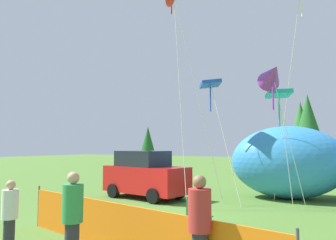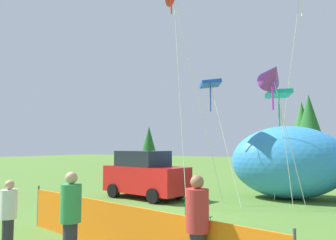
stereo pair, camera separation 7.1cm
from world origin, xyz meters
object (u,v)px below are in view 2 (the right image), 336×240
(spectator_in_yellow_shirt, at_px, (197,224))
(spectator_in_blue_shirt, at_px, (71,215))
(kite_teal_diamond, at_px, (279,95))
(folding_chair, at_px, (197,214))
(parked_car, at_px, (145,175))
(inflatable_cat, at_px, (313,165))
(kite_blue_box, at_px, (211,85))
(spectator_in_white_shirt, at_px, (8,214))
(kite_purple_delta, at_px, (272,75))

(spectator_in_yellow_shirt, relative_size, spectator_in_blue_shirt, 1.00)
(kite_teal_diamond, bearing_deg, folding_chair, -102.91)
(folding_chair, height_order, spectator_in_yellow_shirt, spectator_in_yellow_shirt)
(parked_car, bearing_deg, inflatable_cat, 36.05)
(parked_car, height_order, spectator_in_blue_shirt, parked_car)
(kite_blue_box, bearing_deg, parked_car, -153.91)
(spectator_in_yellow_shirt, bearing_deg, kite_teal_diamond, 90.84)
(parked_car, height_order, spectator_in_white_shirt, parked_car)
(spectator_in_white_shirt, bearing_deg, parked_car, 102.01)
(folding_chair, distance_m, kite_blue_box, 7.72)
(spectator_in_white_shirt, xyz_separation_m, kite_blue_box, (1.03, 9.30, 4.29))
(inflatable_cat, bearing_deg, parked_car, -164.11)
(spectator_in_white_shirt, bearing_deg, spectator_in_yellow_shirt, 8.49)
(inflatable_cat, height_order, spectator_in_yellow_shirt, inflatable_cat)
(parked_car, distance_m, inflatable_cat, 7.52)
(spectator_in_yellow_shirt, height_order, spectator_in_white_shirt, spectator_in_yellow_shirt)
(spectator_in_yellow_shirt, xyz_separation_m, kite_purple_delta, (-0.09, 6.72, 3.93))
(spectator_in_yellow_shirt, xyz_separation_m, spectator_in_blue_shirt, (-2.46, -0.59, 0.00))
(folding_chair, bearing_deg, kite_teal_diamond, -10.14)
(inflatable_cat, distance_m, kite_purple_delta, 5.25)
(parked_car, height_order, kite_blue_box, kite_blue_box)
(spectator_in_white_shirt, relative_size, kite_purple_delta, 0.29)
(spectator_in_blue_shirt, height_order, kite_blue_box, kite_blue_box)
(folding_chair, distance_m, inflatable_cat, 8.14)
(folding_chair, distance_m, spectator_in_white_shirt, 4.57)
(parked_car, xyz_separation_m, kite_blue_box, (2.73, 1.34, 4.12))
(inflatable_cat, relative_size, kite_blue_box, 1.43)
(folding_chair, xyz_separation_m, kite_purple_delta, (1.22, 3.94, 4.39))
(kite_teal_diamond, xyz_separation_m, kite_blue_box, (-3.17, 0.69, 0.80))
(spectator_in_blue_shirt, bearing_deg, spectator_in_white_shirt, -178.23)
(spectator_in_yellow_shirt, height_order, kite_purple_delta, kite_purple_delta)
(spectator_in_white_shirt, relative_size, kite_blue_box, 0.30)
(parked_car, distance_m, spectator_in_blue_shirt, 8.67)
(kite_blue_box, bearing_deg, kite_teal_diamond, -12.26)
(parked_car, distance_m, kite_blue_box, 5.12)
(folding_chair, distance_m, spectator_in_blue_shirt, 3.59)
(folding_chair, relative_size, kite_blue_box, 0.18)
(folding_chair, distance_m, kite_purple_delta, 6.03)
(spectator_in_white_shirt, bearing_deg, inflatable_cat, 65.78)
(folding_chair, bearing_deg, kite_purple_delta, -14.41)
(spectator_in_yellow_shirt, bearing_deg, kite_blue_box, 110.75)
(kite_teal_diamond, relative_size, kite_purple_delta, 0.83)
(spectator_in_white_shirt, bearing_deg, spectator_in_blue_shirt, 1.77)
(parked_car, distance_m, spectator_in_yellow_shirt, 9.47)
(spectator_in_blue_shirt, bearing_deg, spectator_in_yellow_shirt, 13.42)
(spectator_in_white_shirt, xyz_separation_m, kite_teal_diamond, (4.20, 8.62, 3.49))
(inflatable_cat, bearing_deg, kite_purple_delta, -112.14)
(spectator_in_yellow_shirt, height_order, spectator_in_blue_shirt, same)
(parked_car, xyz_separation_m, kite_purple_delta, (5.92, -0.60, 3.91))
(kite_teal_diamond, distance_m, kite_purple_delta, 1.38)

